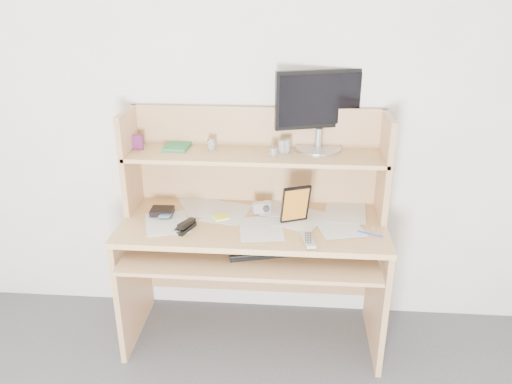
# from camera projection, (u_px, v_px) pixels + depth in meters

# --- Properties ---
(back_wall) EXTENTS (3.60, 0.04, 2.50)m
(back_wall) POSITION_uv_depth(u_px,v_px,m) (257.00, 115.00, 2.75)
(back_wall) COLOR white
(back_wall) RESTS_ON floor
(desk) EXTENTS (1.40, 0.70, 1.30)m
(desk) POSITION_uv_depth(u_px,v_px,m) (254.00, 224.00, 2.74)
(desk) COLOR tan
(desk) RESTS_ON floor
(paper_clutter) EXTENTS (1.32, 0.54, 0.01)m
(paper_clutter) POSITION_uv_depth(u_px,v_px,m) (253.00, 221.00, 2.64)
(paper_clutter) COLOR silver
(paper_clutter) RESTS_ON desk
(keyboard) EXTENTS (0.43, 0.25, 0.03)m
(keyboard) POSITION_uv_depth(u_px,v_px,m) (268.00, 249.00, 2.54)
(keyboard) COLOR black
(keyboard) RESTS_ON desk
(tv_remote) EXTENTS (0.07, 0.16, 0.02)m
(tv_remote) POSITION_uv_depth(u_px,v_px,m) (308.00, 240.00, 2.43)
(tv_remote) COLOR #ACADA7
(tv_remote) RESTS_ON paper_clutter
(flip_phone) EXTENTS (0.06, 0.09, 0.02)m
(flip_phone) POSITION_uv_depth(u_px,v_px,m) (179.00, 229.00, 2.53)
(flip_phone) COLOR #BABABD
(flip_phone) RESTS_ON paper_clutter
(stapler) EXTENTS (0.08, 0.14, 0.04)m
(stapler) POSITION_uv_depth(u_px,v_px,m) (186.00, 226.00, 2.54)
(stapler) COLOR black
(stapler) RESTS_ON paper_clutter
(wallet) EXTENTS (0.12, 0.10, 0.03)m
(wallet) POSITION_uv_depth(u_px,v_px,m) (162.00, 211.00, 2.72)
(wallet) COLOR black
(wallet) RESTS_ON paper_clutter
(sticky_note_pad) EXTENTS (0.10, 0.10, 0.01)m
(sticky_note_pad) POSITION_uv_depth(u_px,v_px,m) (221.00, 217.00, 2.69)
(sticky_note_pad) COLOR #D4DE3A
(sticky_note_pad) RESTS_ON desk
(digital_camera) EXTENTS (0.11, 0.07, 0.06)m
(digital_camera) POSITION_uv_depth(u_px,v_px,m) (262.00, 207.00, 2.73)
(digital_camera) COLOR silver
(digital_camera) RESTS_ON paper_clutter
(game_case) EXTENTS (0.14, 0.07, 0.21)m
(game_case) POSITION_uv_depth(u_px,v_px,m) (296.00, 204.00, 2.58)
(game_case) COLOR black
(game_case) RESTS_ON paper_clutter
(blue_pen) EXTENTS (0.12, 0.06, 0.01)m
(blue_pen) POSITION_uv_depth(u_px,v_px,m) (370.00, 234.00, 2.50)
(blue_pen) COLOR #1B30CF
(blue_pen) RESTS_ON paper_clutter
(card_box) EXTENTS (0.06, 0.03, 0.08)m
(card_box) POSITION_uv_depth(u_px,v_px,m) (138.00, 142.00, 2.70)
(card_box) COLOR maroon
(card_box) RESTS_ON desk
(shelf_book) EXTENTS (0.14, 0.19, 0.02)m
(shelf_book) POSITION_uv_depth(u_px,v_px,m) (178.00, 146.00, 2.75)
(shelf_book) COLOR #388D57
(shelf_book) RESTS_ON desk
(chip_stack_a) EXTENTS (0.05, 0.05, 0.06)m
(chip_stack_a) POSITION_uv_depth(u_px,v_px,m) (211.00, 145.00, 2.70)
(chip_stack_a) COLOR black
(chip_stack_a) RESTS_ON desk
(chip_stack_b) EXTENTS (0.06, 0.06, 0.07)m
(chip_stack_b) POSITION_uv_depth(u_px,v_px,m) (286.00, 146.00, 2.66)
(chip_stack_b) COLOR silver
(chip_stack_b) RESTS_ON desk
(chip_stack_c) EXTENTS (0.05, 0.05, 0.05)m
(chip_stack_c) POSITION_uv_depth(u_px,v_px,m) (273.00, 152.00, 2.60)
(chip_stack_c) COLOR black
(chip_stack_c) RESTS_ON desk
(chip_stack_d) EXTENTS (0.04, 0.04, 0.07)m
(chip_stack_d) POSITION_uv_depth(u_px,v_px,m) (282.00, 147.00, 2.65)
(chip_stack_d) COLOR white
(chip_stack_d) RESTS_ON desk
(monitor) EXTENTS (0.48, 0.25, 0.43)m
(monitor) POSITION_uv_depth(u_px,v_px,m) (320.00, 108.00, 2.64)
(monitor) COLOR #ACACB1
(monitor) RESTS_ON desk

